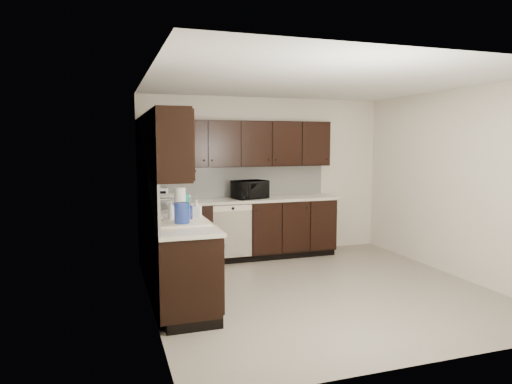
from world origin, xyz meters
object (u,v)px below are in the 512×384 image
microwave (250,190)px  toaster_oven (156,195)px  blue_pitcher (182,214)px  storage_bin (172,201)px  sink (180,226)px

microwave → toaster_oven: bearing=160.3°
microwave → toaster_oven: size_ratio=1.59×
blue_pitcher → microwave: bearing=76.3°
storage_bin → microwave: bearing=25.5°
toaster_oven → storage_bin: size_ratio=0.76×
toaster_oven → blue_pitcher: 2.01m
sink → blue_pitcher: sink is taller
microwave → storage_bin: bearing=-170.1°
toaster_oven → microwave: bearing=-5.5°
microwave → toaster_oven: 1.40m
microwave → sink: bearing=-144.1°
storage_bin → sink: bearing=-93.5°
toaster_oven → blue_pitcher: blue_pitcher is taller
sink → storage_bin: 1.08m
sink → toaster_oven: (-0.07, 1.77, 0.16)m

